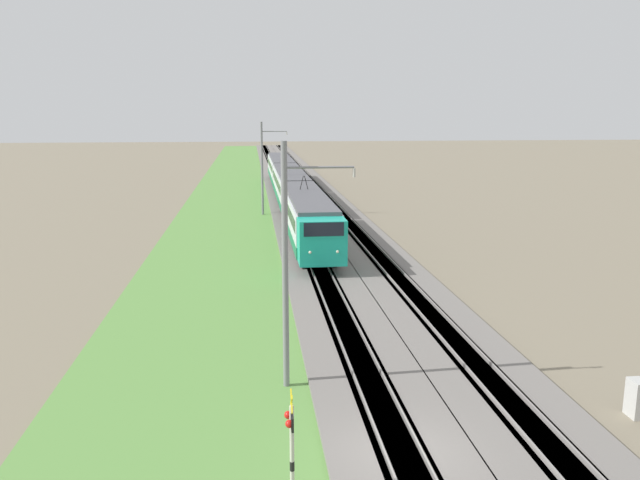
% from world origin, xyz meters
% --- Properties ---
extents(ground_plane, '(400.00, 400.00, 0.00)m').
position_xyz_m(ground_plane, '(0.00, 0.00, 0.00)').
color(ground_plane, '#7A705B').
extents(ballast_main, '(240.00, 4.40, 0.30)m').
position_xyz_m(ballast_main, '(50.00, 0.00, 0.15)').
color(ballast_main, slate).
rests_on(ballast_main, ground).
extents(ballast_adjacent, '(240.00, 4.40, 0.30)m').
position_xyz_m(ballast_adjacent, '(50.00, -4.35, 0.15)').
color(ballast_adjacent, slate).
rests_on(ballast_adjacent, ground).
extents(track_main, '(240.00, 1.57, 0.45)m').
position_xyz_m(track_main, '(50.00, 0.00, 0.16)').
color(track_main, '#4C4238').
rests_on(track_main, ground).
extents(track_adjacent, '(240.00, 1.57, 0.45)m').
position_xyz_m(track_adjacent, '(50.00, -4.35, 0.16)').
color(track_adjacent, '#4C4238').
rests_on(track_adjacent, ground).
extents(grass_verge, '(240.00, 11.51, 0.12)m').
position_xyz_m(grass_verge, '(50.00, 5.53, 0.06)').
color(grass_verge, '#5B8E42').
rests_on(grass_verge, ground).
extents(passenger_train, '(59.29, 2.94, 5.02)m').
position_xyz_m(passenger_train, '(48.99, 0.00, 2.35)').
color(passenger_train, '#19A88E').
rests_on(passenger_train, ground).
extents(crossing_signal_near, '(0.70, 0.23, 3.28)m').
position_xyz_m(crossing_signal_near, '(-1.95, 3.29, 1.99)').
color(crossing_signal_near, beige).
rests_on(crossing_signal_near, ground).
extents(catenary_mast_near, '(0.22, 2.56, 8.91)m').
position_xyz_m(catenary_mast_near, '(5.25, 2.95, 4.60)').
color(catenary_mast_near, slate).
rests_on(catenary_mast_near, ground).
extents(catenary_mast_mid, '(0.22, 2.56, 8.96)m').
position_xyz_m(catenary_mast_mid, '(44.12, 2.95, 4.63)').
color(catenary_mast_mid, slate).
rests_on(catenary_mast_mid, ground).
extents(equipment_cabinet, '(0.67, 0.47, 1.27)m').
position_xyz_m(equipment_cabinet, '(1.86, -8.31, 0.64)').
color(equipment_cabinet, '#B7B7B2').
rests_on(equipment_cabinet, ground).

